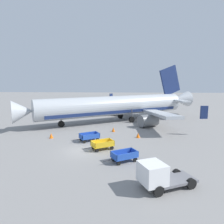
{
  "coord_description": "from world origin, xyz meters",
  "views": [
    {
      "loc": [
        4.71,
        -22.38,
        8.1
      ],
      "look_at": [
        2.84,
        11.22,
        2.8
      ],
      "focal_mm": 32.9,
      "sensor_mm": 36.0,
      "label": 1
    }
  ],
  "objects_px": {
    "airplane": "(119,106)",
    "service_truck_beside_carts": "(158,175)",
    "baggage_cart_second_in_row": "(102,144)",
    "baggage_cart_third_in_row": "(89,137)",
    "baggage_cart_nearest": "(124,156)",
    "traffic_cone_by_carts": "(113,130)",
    "traffic_cone_mid_apron": "(51,136)",
    "traffic_cone_near_plane": "(138,135)"
  },
  "relations": [
    {
      "from": "airplane",
      "to": "service_truck_beside_carts",
      "type": "relative_size",
      "value": 7.16
    },
    {
      "from": "baggage_cart_second_in_row",
      "to": "baggage_cart_third_in_row",
      "type": "xyz_separation_m",
      "value": [
        -2.09,
        3.24,
        0.0
      ]
    },
    {
      "from": "baggage_cart_nearest",
      "to": "service_truck_beside_carts",
      "type": "xyz_separation_m",
      "value": [
        2.47,
        -5.11,
        0.5
      ]
    },
    {
      "from": "baggage_cart_second_in_row",
      "to": "service_truck_beside_carts",
      "type": "distance_m",
      "value": 9.93
    },
    {
      "from": "baggage_cart_second_in_row",
      "to": "baggage_cart_third_in_row",
      "type": "height_order",
      "value": "same"
    },
    {
      "from": "service_truck_beside_carts",
      "to": "baggage_cart_third_in_row",
      "type": "bearing_deg",
      "value": 121.08
    },
    {
      "from": "service_truck_beside_carts",
      "to": "traffic_cone_by_carts",
      "type": "height_order",
      "value": "service_truck_beside_carts"
    },
    {
      "from": "baggage_cart_third_in_row",
      "to": "service_truck_beside_carts",
      "type": "height_order",
      "value": "service_truck_beside_carts"
    },
    {
      "from": "baggage_cart_second_in_row",
      "to": "service_truck_beside_carts",
      "type": "height_order",
      "value": "service_truck_beside_carts"
    },
    {
      "from": "baggage_cart_third_in_row",
      "to": "traffic_cone_by_carts",
      "type": "distance_m",
      "value": 5.99
    },
    {
      "from": "baggage_cart_third_in_row",
      "to": "airplane",
      "type": "bearing_deg",
      "value": 74.68
    },
    {
      "from": "baggage_cart_second_in_row",
      "to": "service_truck_beside_carts",
      "type": "xyz_separation_m",
      "value": [
        5.02,
        -8.55,
        0.5
      ]
    },
    {
      "from": "airplane",
      "to": "traffic_cone_by_carts",
      "type": "height_order",
      "value": "airplane"
    },
    {
      "from": "baggage_cart_second_in_row",
      "to": "traffic_cone_mid_apron",
      "type": "bearing_deg",
      "value": 150.68
    },
    {
      "from": "traffic_cone_near_plane",
      "to": "traffic_cone_mid_apron",
      "type": "distance_m",
      "value": 12.22
    },
    {
      "from": "baggage_cart_third_in_row",
      "to": "traffic_cone_by_carts",
      "type": "xyz_separation_m",
      "value": [
        2.96,
        5.2,
        -0.26
      ]
    },
    {
      "from": "baggage_cart_nearest",
      "to": "traffic_cone_by_carts",
      "type": "xyz_separation_m",
      "value": [
        -1.67,
        11.89,
        -0.26
      ]
    },
    {
      "from": "baggage_cart_second_in_row",
      "to": "airplane",
      "type": "bearing_deg",
      "value": 84.42
    },
    {
      "from": "baggage_cart_third_in_row",
      "to": "traffic_cone_near_plane",
      "type": "distance_m",
      "value": 6.92
    },
    {
      "from": "traffic_cone_mid_apron",
      "to": "baggage_cart_second_in_row",
      "type": "bearing_deg",
      "value": -29.32
    },
    {
      "from": "baggage_cart_nearest",
      "to": "service_truck_beside_carts",
      "type": "relative_size",
      "value": 0.72
    },
    {
      "from": "baggage_cart_nearest",
      "to": "baggage_cart_third_in_row",
      "type": "relative_size",
      "value": 1.01
    },
    {
      "from": "traffic_cone_near_plane",
      "to": "traffic_cone_mid_apron",
      "type": "xyz_separation_m",
      "value": [
        -12.19,
        -0.94,
        0.01
      ]
    },
    {
      "from": "baggage_cart_nearest",
      "to": "service_truck_beside_carts",
      "type": "distance_m",
      "value": 5.7
    },
    {
      "from": "baggage_cart_nearest",
      "to": "baggage_cart_second_in_row",
      "type": "bearing_deg",
      "value": 126.46
    },
    {
      "from": "airplane",
      "to": "traffic_cone_near_plane",
      "type": "relative_size",
      "value": 48.01
    },
    {
      "from": "traffic_cone_near_plane",
      "to": "traffic_cone_mid_apron",
      "type": "relative_size",
      "value": 0.98
    },
    {
      "from": "baggage_cart_nearest",
      "to": "baggage_cart_third_in_row",
      "type": "distance_m",
      "value": 8.14
    },
    {
      "from": "baggage_cart_third_in_row",
      "to": "traffic_cone_near_plane",
      "type": "relative_size",
      "value": 4.82
    },
    {
      "from": "baggage_cart_second_in_row",
      "to": "traffic_cone_mid_apron",
      "type": "relative_size",
      "value": 4.76
    },
    {
      "from": "airplane",
      "to": "baggage_cart_third_in_row",
      "type": "distance_m",
      "value": 14.39
    },
    {
      "from": "airplane",
      "to": "baggage_cart_second_in_row",
      "type": "height_order",
      "value": "airplane"
    },
    {
      "from": "airplane",
      "to": "traffic_cone_by_carts",
      "type": "distance_m",
      "value": 8.94
    },
    {
      "from": "baggage_cart_second_in_row",
      "to": "traffic_cone_near_plane",
      "type": "height_order",
      "value": "baggage_cart_second_in_row"
    },
    {
      "from": "traffic_cone_mid_apron",
      "to": "traffic_cone_by_carts",
      "type": "distance_m",
      "value": 9.48
    },
    {
      "from": "airplane",
      "to": "baggage_cart_nearest",
      "type": "bearing_deg",
      "value": -87.49
    },
    {
      "from": "airplane",
      "to": "baggage_cart_third_in_row",
      "type": "bearing_deg",
      "value": -105.32
    },
    {
      "from": "airplane",
      "to": "baggage_cart_nearest",
      "type": "height_order",
      "value": "airplane"
    },
    {
      "from": "baggage_cart_nearest",
      "to": "traffic_cone_by_carts",
      "type": "bearing_deg",
      "value": 98.02
    },
    {
      "from": "baggage_cart_third_in_row",
      "to": "service_truck_beside_carts",
      "type": "distance_m",
      "value": 13.78
    },
    {
      "from": "service_truck_beside_carts",
      "to": "traffic_cone_by_carts",
      "type": "relative_size",
      "value": 7.0
    },
    {
      "from": "traffic_cone_near_plane",
      "to": "traffic_cone_by_carts",
      "type": "distance_m",
      "value": 4.86
    }
  ]
}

